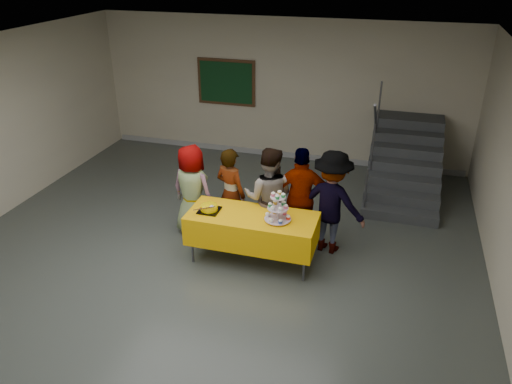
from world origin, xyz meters
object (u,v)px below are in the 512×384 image
at_px(schoolchild_b, 231,193).
at_px(bake_table, 252,228).
at_px(schoolchild_a, 192,191).
at_px(staircase, 404,164).
at_px(schoolchild_c, 269,197).
at_px(noticeboard, 226,82).
at_px(schoolchild_e, 332,202).
at_px(bear_cake, 209,207).
at_px(schoolchild_d, 301,198).
at_px(cupcake_stand, 278,209).

bearing_deg(schoolchild_b, bake_table, 152.90).
bearing_deg(schoolchild_a, staircase, -126.42).
relative_size(schoolchild_c, staircase, 0.67).
height_order(schoolchild_a, noticeboard, noticeboard).
relative_size(schoolchild_e, noticeboard, 1.25).
relative_size(bear_cake, schoolchild_d, 0.22).
bearing_deg(bear_cake, schoolchild_c, 38.66).
bearing_deg(cupcake_stand, bear_cake, -179.80).
distance_m(schoolchild_d, staircase, 3.04).
bearing_deg(bake_table, schoolchild_e, 31.41).
distance_m(bake_table, schoolchild_c, 0.61).
bearing_deg(schoolchild_d, cupcake_stand, 63.14).
bearing_deg(bake_table, staircase, 57.77).
relative_size(bake_table, bear_cake, 5.25).
distance_m(schoolchild_c, schoolchild_d, 0.50).
xyz_separation_m(bake_table, schoolchild_c, (0.10, 0.55, 0.25)).
bearing_deg(bake_table, schoolchild_d, 48.00).
height_order(cupcake_stand, bear_cake, cupcake_stand).
bearing_deg(noticeboard, schoolchild_c, -61.68).
distance_m(schoolchild_e, staircase, 2.86).
distance_m(schoolchild_b, staircase, 3.74).
bearing_deg(schoolchild_e, noticeboard, -37.09).
height_order(schoolchild_a, schoolchild_b, schoolchild_a).
bearing_deg(schoolchild_d, bake_table, 36.83).
bearing_deg(staircase, bake_table, -122.23).
distance_m(bake_table, schoolchild_b, 0.84).
bearing_deg(schoolchild_a, cupcake_stand, 172.70).
bearing_deg(bear_cake, schoolchild_b, 81.17).
xyz_separation_m(schoolchild_b, schoolchild_d, (1.12, 0.03, 0.06)).
distance_m(bear_cake, schoolchild_c, 0.95).
height_order(schoolchild_b, noticeboard, noticeboard).
distance_m(bake_table, schoolchild_a, 1.29).
distance_m(bear_cake, schoolchild_e, 1.82).
xyz_separation_m(cupcake_stand, schoolchild_c, (-0.29, 0.59, -0.14)).
relative_size(bear_cake, schoolchild_c, 0.22).
height_order(cupcake_stand, noticeboard, noticeboard).
distance_m(bear_cake, noticeboard, 4.41).
bearing_deg(cupcake_stand, schoolchild_a, 159.61).
relative_size(schoolchild_b, schoolchild_d, 0.93).
xyz_separation_m(schoolchild_d, schoolchild_e, (0.46, -0.01, 0.00)).
relative_size(bake_table, schoolchild_b, 1.25).
relative_size(bear_cake, noticeboard, 0.28).
xyz_separation_m(staircase, noticeboard, (-3.90, 0.84, 1.11)).
bearing_deg(schoolchild_d, noticeboard, -66.34).
xyz_separation_m(schoolchild_a, schoolchild_b, (0.62, 0.09, -0.01)).
distance_m(schoolchild_b, schoolchild_e, 1.59).
bearing_deg(schoolchild_c, schoolchild_a, -4.70).
distance_m(schoolchild_a, staircase, 4.25).
height_order(schoolchild_d, noticeboard, noticeboard).
relative_size(schoolchild_d, staircase, 0.68).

